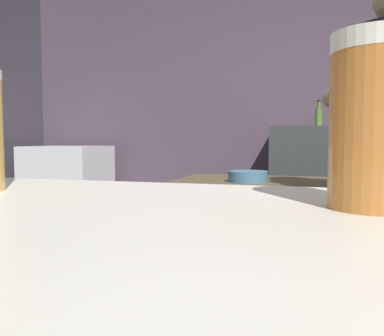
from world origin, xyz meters
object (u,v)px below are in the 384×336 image
(pint_glass_near, at_px, (375,122))
(bottle_vinegar, at_px, (318,116))
(mini_fridge, at_px, (68,208))
(mixing_bowl, at_px, (248,176))

(pint_glass_near, bearing_deg, bottle_vinegar, 90.02)
(mini_fridge, distance_m, mixing_bowl, 2.09)
(mixing_bowl, xyz_separation_m, bottle_vinegar, (0.33, 1.36, 0.35))
(mini_fridge, xyz_separation_m, mixing_bowl, (1.70, -1.14, 0.41))
(pint_glass_near, relative_size, bottle_vinegar, 0.79)
(mini_fridge, distance_m, pint_glass_near, 3.43)
(mini_fridge, distance_m, bottle_vinegar, 2.19)
(mixing_bowl, xyz_separation_m, pint_glass_near, (0.34, -1.55, 0.19))
(pint_glass_near, height_order, bottle_vinegar, bottle_vinegar)
(mixing_bowl, relative_size, bottle_vinegar, 0.93)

